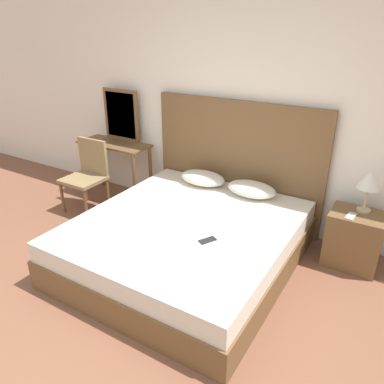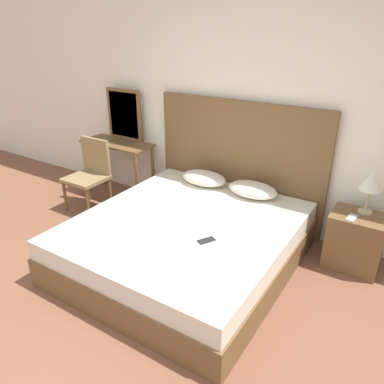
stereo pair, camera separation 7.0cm
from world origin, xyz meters
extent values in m
plane|color=brown|center=(0.00, 0.00, 0.00)|extent=(16.00, 16.00, 0.00)
cube|color=white|center=(0.00, 2.51, 1.35)|extent=(10.00, 0.06, 2.70)
cube|color=brown|center=(-0.08, 1.36, 0.14)|extent=(1.90, 2.09, 0.28)
cube|color=silver|center=(-0.08, 1.36, 0.37)|extent=(1.86, 2.05, 0.18)
cube|color=brown|center=(-0.08, 2.43, 0.70)|extent=(1.99, 0.05, 1.40)
ellipsoid|color=silver|center=(-0.38, 2.19, 0.53)|extent=(0.53, 0.33, 0.15)
ellipsoid|color=silver|center=(0.22, 2.19, 0.53)|extent=(0.53, 0.33, 0.15)
cube|color=#232328|center=(0.26, 1.16, 0.47)|extent=(0.13, 0.17, 0.01)
cube|color=brown|center=(1.28, 2.17, 0.27)|extent=(0.48, 0.39, 0.54)
cylinder|color=tan|center=(1.31, 2.25, 0.55)|extent=(0.13, 0.13, 0.02)
cylinder|color=tan|center=(1.31, 2.25, 0.67)|extent=(0.02, 0.02, 0.21)
cone|color=silver|center=(1.31, 2.25, 0.86)|extent=(0.21, 0.21, 0.17)
cube|color=#B7B7BC|center=(1.23, 2.07, 0.55)|extent=(0.09, 0.16, 0.01)
cube|color=brown|center=(-1.70, 2.20, 0.72)|extent=(0.96, 0.40, 0.02)
cylinder|color=brown|center=(-2.14, 2.04, 0.36)|extent=(0.04, 0.04, 0.71)
cylinder|color=brown|center=(-1.26, 2.04, 0.36)|extent=(0.04, 0.04, 0.71)
cylinder|color=brown|center=(-2.14, 2.37, 0.36)|extent=(0.04, 0.04, 0.71)
cylinder|color=brown|center=(-1.26, 2.37, 0.36)|extent=(0.04, 0.04, 0.71)
cube|color=brown|center=(-1.70, 2.38, 1.06)|extent=(0.54, 0.03, 0.65)
cube|color=#B2BCC6|center=(-1.70, 2.37, 1.06)|extent=(0.46, 0.01, 0.57)
cube|color=olive|center=(-1.74, 1.67, 0.41)|extent=(0.46, 0.43, 0.04)
cube|color=olive|center=(-1.74, 1.87, 0.65)|extent=(0.43, 0.04, 0.44)
cylinder|color=brown|center=(-1.94, 1.48, 0.19)|extent=(0.04, 0.04, 0.39)
cylinder|color=brown|center=(-1.54, 1.48, 0.19)|extent=(0.04, 0.04, 0.39)
cylinder|color=brown|center=(-1.94, 1.86, 0.19)|extent=(0.04, 0.04, 0.39)
cylinder|color=brown|center=(-1.54, 1.86, 0.19)|extent=(0.04, 0.04, 0.39)
camera|label=1|loc=(1.55, -1.22, 2.14)|focal=35.00mm
camera|label=2|loc=(1.61, -1.18, 2.14)|focal=35.00mm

